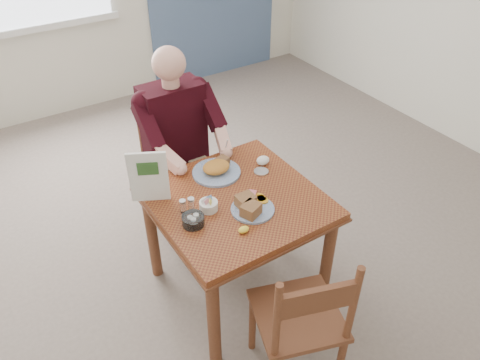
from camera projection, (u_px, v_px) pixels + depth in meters
floor at (237, 286)px, 3.09m from camera, size 6.00×6.00×0.00m
lemon_wedge at (244, 230)px, 2.40m from camera, size 0.07×0.06×0.03m
napkin at (263, 160)px, 2.89m from camera, size 0.10×0.10×0.05m
metal_dish at (261, 172)px, 2.83m from camera, size 0.09×0.09×0.01m
table at (236, 213)px, 2.71m from camera, size 0.92×0.92×0.75m
chair_far at (177, 168)px, 3.34m from camera, size 0.42×0.42×0.95m
chair_near at (301, 321)px, 2.30m from camera, size 0.53×0.53×0.95m
diner at (179, 134)px, 3.08m from camera, size 0.53×0.56×1.39m
near_plate at (250, 206)px, 2.53m from camera, size 0.29×0.29×0.08m
far_plate at (217, 169)px, 2.81m from camera, size 0.37×0.37×0.08m
caddy at (209, 206)px, 2.54m from camera, size 0.13×0.13×0.08m
shakers at (187, 205)px, 2.52m from camera, size 0.09×0.05×0.08m
creamer at (193, 220)px, 2.44m from camera, size 0.16×0.16×0.05m
menu at (149, 177)px, 2.53m from camera, size 0.20×0.11×0.31m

